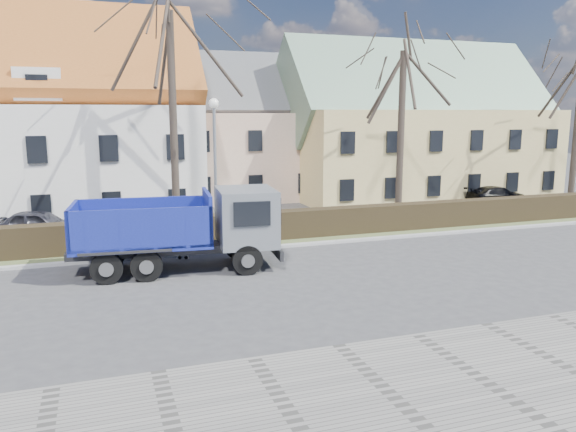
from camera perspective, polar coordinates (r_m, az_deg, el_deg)
name	(u,v)px	position (r m, az deg, el deg)	size (l,w,h in m)	color
ground	(269,281)	(19.83, -1.97, -6.62)	(120.00, 120.00, 0.00)	#3D3D3F
sidewalk_near	(387,392)	(12.52, 10.01, -17.21)	(80.00, 5.00, 0.08)	gray
curb_far	(237,250)	(24.10, -5.17, -3.42)	(80.00, 0.30, 0.12)	#A4A4A3
grass_strip	(229,242)	(25.62, -6.02, -2.63)	(80.00, 3.00, 0.10)	#4F5D34
hedge	(230,230)	(25.30, -5.95, -1.40)	(60.00, 0.90, 1.30)	black
building_pink	(239,139)	(39.35, -4.96, 7.76)	(10.80, 8.80, 8.00)	#CEAA92
building_yellow	(414,135)	(41.23, 12.67, 8.01)	(18.80, 10.80, 8.50)	#D9C177
tree_1	(173,102)	(26.88, -11.65, 11.32)	(9.20, 9.20, 12.65)	#332A23
tree_2	(401,119)	(30.83, 11.45, 9.65)	(8.00, 8.00, 11.00)	#332A23
dump_truck	(170,230)	(21.17, -11.86, -1.40)	(7.78, 2.89, 3.11)	navy
streetlight	(215,170)	(25.79, -7.39, 4.68)	(0.51, 0.51, 6.54)	#969DA2
cart_frame	(179,253)	(23.06, -11.06, -3.67)	(0.60, 0.34, 0.54)	silver
parked_car_a	(40,224)	(28.64, -23.92, -0.78)	(1.62, 4.04, 1.38)	#2B2B35
parked_car_b	(497,196)	(38.30, 20.47, 1.96)	(1.69, 4.15, 1.21)	black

